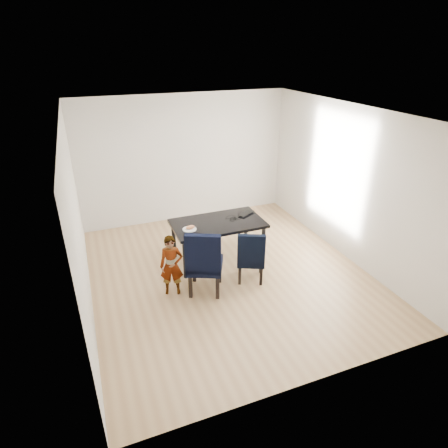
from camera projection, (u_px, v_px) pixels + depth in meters
name	position (u px, v px, depth m)	size (l,w,h in m)	color
floor	(228.00, 273.00, 6.47)	(4.50, 5.00, 0.01)	tan
ceiling	(229.00, 112.00, 5.29)	(4.50, 5.00, 0.01)	white
wall_back	(185.00, 159.00, 7.98)	(4.50, 0.01, 2.70)	silver
wall_front	(321.00, 288.00, 3.78)	(4.50, 0.01, 2.70)	silver
wall_left	(77.00, 223.00, 5.14)	(0.01, 5.00, 2.70)	silver
wall_right	(347.00, 183.00, 6.61)	(0.01, 5.00, 2.70)	white
dining_table	(218.00, 241.00, 6.72)	(1.60, 0.90, 0.75)	black
chair_left	(205.00, 260.00, 5.80)	(0.53, 0.55, 1.10)	black
chair_right	(251.00, 255.00, 6.13)	(0.44, 0.46, 0.91)	black
child	(172.00, 266.00, 5.75)	(0.36, 0.24, 0.99)	orange
plate	(190.00, 229.00, 6.30)	(0.24, 0.24, 0.01)	silver
sandwich	(190.00, 227.00, 6.28)	(0.16, 0.07, 0.06)	#C67446
laptop	(244.00, 213.00, 6.89)	(0.35, 0.23, 0.03)	black
cable_tangle	(234.00, 220.00, 6.64)	(0.15, 0.15, 0.01)	black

